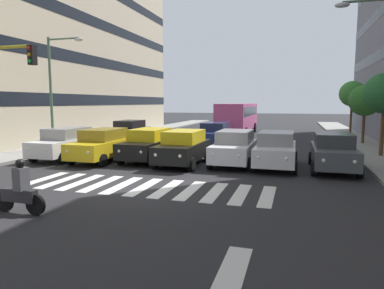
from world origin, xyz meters
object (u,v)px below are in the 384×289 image
at_px(car_6, 66,143).
at_px(car_row2_1, 129,131).
at_px(car_row2_0, 215,134).
at_px(bus_behind_traffic, 238,116).
at_px(street_lamp_right, 56,82).
at_px(street_tree_3, 352,94).
at_px(car_1, 276,149).
at_px(car_3, 183,147).
at_px(car_4, 149,144).
at_px(car_0, 333,151).
at_px(street_tree_2, 365,100).
at_px(motorcycle_with_rider, 20,191).
at_px(car_5, 103,145).
at_px(car_2, 235,147).

xyz_separation_m(car_6, car_row2_1, (0.28, -8.20, 0.00)).
bearing_deg(car_row2_0, bus_behind_traffic, -90.51).
xyz_separation_m(bus_behind_traffic, street_lamp_right, (8.75, 15.45, 2.48)).
relative_size(bus_behind_traffic, street_tree_3, 2.13).
relative_size(car_1, street_tree_3, 0.90).
xyz_separation_m(car_3, car_6, (6.84, 0.09, 0.00)).
xyz_separation_m(car_1, car_4, (6.64, -0.07, 0.00)).
height_order(car_6, street_tree_3, street_tree_3).
distance_m(car_0, car_3, 7.09).
xyz_separation_m(street_tree_2, street_tree_3, (-0.11, -6.94, 0.62)).
xyz_separation_m(car_4, bus_behind_traffic, (-2.15, -16.58, 0.97)).
distance_m(bus_behind_traffic, motorcycle_with_rider, 25.96).
bearing_deg(motorcycle_with_rider, car_0, -134.53).
distance_m(car_6, street_lamp_right, 4.36).
height_order(car_6, car_row2_0, same).
bearing_deg(motorcycle_with_rider, car_3, -103.06).
bearing_deg(car_0, car_row2_1, -27.98).
xyz_separation_m(car_0, car_row2_1, (14.18, -7.54, 0.00)).
bearing_deg(car_row2_1, car_5, 107.69).
bearing_deg(car_5, car_row2_1, -72.31).
bearing_deg(motorcycle_with_rider, car_6, -60.60).
bearing_deg(street_tree_3, car_4, 55.09).
xyz_separation_m(bus_behind_traffic, street_tree_2, (-10.14, 5.77, 1.41)).
bearing_deg(car_2, car_0, 177.86).
bearing_deg(car_0, motorcycle_with_rider, 45.47).
relative_size(bus_behind_traffic, street_tree_2, 2.45).
bearing_deg(car_1, car_row2_1, -33.06).
bearing_deg(street_tree_3, bus_behind_traffic, 6.56).
distance_m(car_3, street_tree_2, 15.46).
distance_m(car_3, street_tree_3, 21.25).
height_order(car_1, car_row2_1, same).
height_order(motorcycle_with_rider, street_lamp_right, street_lamp_right).
bearing_deg(bus_behind_traffic, car_5, 75.61).
height_order(car_row2_0, car_row2_1, same).
distance_m(car_5, car_6, 2.38).
xyz_separation_m(car_5, car_row2_0, (-4.38, -7.63, 0.00)).
distance_m(car_3, car_row2_1, 10.78).
xyz_separation_m(car_4, motorcycle_with_rider, (-0.14, 9.28, -0.24)).
height_order(car_0, car_4, same).
bearing_deg(car_3, street_tree_2, -131.57).
bearing_deg(car_3, bus_behind_traffic, -90.00).
xyz_separation_m(car_row2_0, street_tree_3, (-10.34, -10.95, 3.01)).
distance_m(car_2, car_4, 4.62).
bearing_deg(car_0, car_3, 4.59).
relative_size(car_6, street_lamp_right, 0.64).
bearing_deg(street_tree_2, car_3, 48.43).
distance_m(car_2, street_tree_2, 13.37).
relative_size(car_2, motorcycle_with_rider, 2.61).
bearing_deg(car_row2_0, car_6, 48.07).
height_order(car_6, car_row2_1, same).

